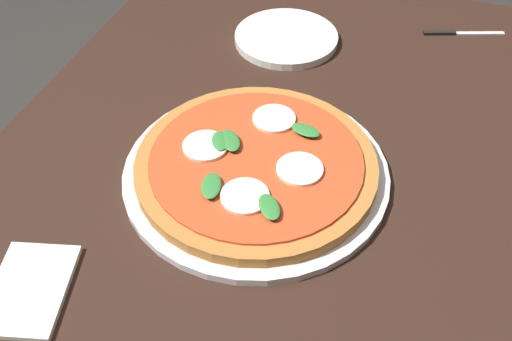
{
  "coord_description": "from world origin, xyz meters",
  "views": [
    {
      "loc": [
        -0.61,
        -0.18,
        1.35
      ],
      "look_at": [
        -0.05,
        0.01,
        0.76
      ],
      "focal_mm": 41.3,
      "sensor_mm": 36.0,
      "label": 1
    }
  ],
  "objects_px": {
    "knife": "(453,33)",
    "napkin": "(29,289)",
    "dining_table": "(272,207)",
    "plate_white": "(286,38)",
    "pizza": "(256,164)",
    "serving_tray": "(256,172)"
  },
  "relations": [
    {
      "from": "serving_tray",
      "to": "plate_white",
      "type": "height_order",
      "value": "plate_white"
    },
    {
      "from": "pizza",
      "to": "plate_white",
      "type": "xyz_separation_m",
      "value": [
        0.35,
        0.06,
        -0.02
      ]
    },
    {
      "from": "napkin",
      "to": "knife",
      "type": "bearing_deg",
      "value": -30.09
    },
    {
      "from": "plate_white",
      "to": "napkin",
      "type": "relative_size",
      "value": 1.46
    },
    {
      "from": "serving_tray",
      "to": "plate_white",
      "type": "bearing_deg",
      "value": 9.28
    },
    {
      "from": "pizza",
      "to": "napkin",
      "type": "distance_m",
      "value": 0.33
    },
    {
      "from": "dining_table",
      "to": "knife",
      "type": "bearing_deg",
      "value": -28.22
    },
    {
      "from": "dining_table",
      "to": "napkin",
      "type": "distance_m",
      "value": 0.4
    },
    {
      "from": "plate_white",
      "to": "knife",
      "type": "relative_size",
      "value": 1.29
    },
    {
      "from": "dining_table",
      "to": "pizza",
      "type": "distance_m",
      "value": 0.16
    },
    {
      "from": "dining_table",
      "to": "pizza",
      "type": "relative_size",
      "value": 3.28
    },
    {
      "from": "plate_white",
      "to": "napkin",
      "type": "distance_m",
      "value": 0.63
    },
    {
      "from": "serving_tray",
      "to": "pizza",
      "type": "distance_m",
      "value": 0.02
    },
    {
      "from": "dining_table",
      "to": "knife",
      "type": "distance_m",
      "value": 0.49
    },
    {
      "from": "pizza",
      "to": "napkin",
      "type": "relative_size",
      "value": 2.61
    },
    {
      "from": "napkin",
      "to": "serving_tray",
      "type": "bearing_deg",
      "value": -35.94
    },
    {
      "from": "dining_table",
      "to": "plate_white",
      "type": "distance_m",
      "value": 0.33
    },
    {
      "from": "dining_table",
      "to": "napkin",
      "type": "xyz_separation_m",
      "value": [
        -0.32,
        0.2,
        0.13
      ]
    },
    {
      "from": "serving_tray",
      "to": "knife",
      "type": "distance_m",
      "value": 0.53
    },
    {
      "from": "serving_tray",
      "to": "plate_white",
      "type": "xyz_separation_m",
      "value": [
        0.35,
        0.06,
        0.0
      ]
    },
    {
      "from": "knife",
      "to": "napkin",
      "type": "bearing_deg",
      "value": 149.91
    },
    {
      "from": "plate_white",
      "to": "knife",
      "type": "height_order",
      "value": "plate_white"
    }
  ]
}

